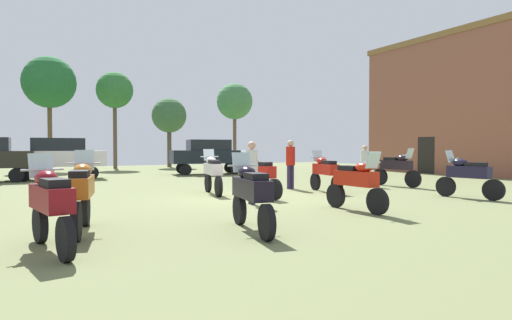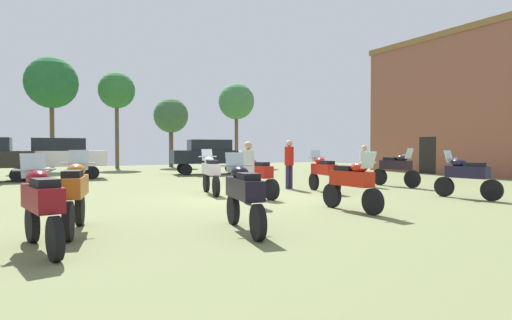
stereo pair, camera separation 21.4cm
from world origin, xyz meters
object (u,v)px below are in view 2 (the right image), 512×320
Objects in this scene: car_1 at (59,155)px; person_1 at (289,160)px; brick_building at (495,103)px; motorcycle_5 at (75,192)px; person_2 at (364,162)px; car_3 at (209,154)px; motorcycle_1 at (42,203)px; motorcycle_10 at (466,175)px; motorcycle_2 at (255,174)px; motorcycle_4 at (323,172)px; tree_8 at (236,102)px; motorcycle_9 at (211,172)px; person_3 at (248,168)px; tree_3 at (171,116)px; tree_2 at (117,91)px; motorcycle_8 at (244,193)px; motorcycle_3 at (352,182)px; motorcycle_6 at (396,168)px; tree_6 at (51,83)px.

car_1 reaches higher than person_1.
brick_building reaches higher than motorcycle_5.
car_3 is at bearing 58.09° from person_2.
motorcycle_1 is 1.01× the size of motorcycle_10.
motorcycle_4 is at bearing -1.43° from motorcycle_2.
person_2 is 19.36m from tree_8.
motorcycle_9 is (-18.66, -2.27, -3.37)m from brick_building.
motorcycle_1 is at bearing 161.69° from person_2.
tree_3 is at bearing -0.91° from person_3.
car_3 reaches higher than motorcycle_9.
person_2 is 21.65m from tree_2.
motorcycle_8 is 1.30× the size of person_3.
motorcycle_8 is at bearing -96.63° from motorcycle_9.
motorcycle_9 is at bearing 174.98° from person_1.
motorcycle_1 is 0.94× the size of motorcycle_8.
tree_3 reaches higher than motorcycle_3.
person_1 is 1.11× the size of person_2.
car_1 is (-10.27, 14.68, 0.46)m from motorcycle_10.
motorcycle_4 is 0.30× the size of tree_2.
motorcycle_9 is (4.63, 4.83, -0.00)m from motorcycle_5.
person_3 is at bearing -133.67° from motorcycle_2.
motorcycle_6 is 0.31× the size of tree_2.
motorcycle_2 is 6.35m from motorcycle_5.
motorcycle_3 is 2.87m from person_3.
tree_3 is (-2.68, 20.99, 3.30)m from motorcycle_6.
brick_building is 25.52m from motorcycle_1.
motorcycle_5 is 10.96m from motorcycle_10.
motorcycle_10 reaches higher than motorcycle_1.
motorcycle_6 is (6.00, 4.34, 0.03)m from motorcycle_3.
motorcycle_9 is (5.21, 6.10, 0.02)m from motorcycle_1.
tree_8 is (4.94, -1.68, 1.21)m from tree_3.
motorcycle_9 is at bearing -92.07° from tree_2.
motorcycle_8 is at bearing -157.59° from brick_building.
tree_6 reaches higher than motorcycle_6.
motorcycle_10 is 1.21× the size of person_3.
motorcycle_5 is at bearing -123.52° from motorcycle_9.
car_1 is 12.21m from tree_2.
motorcycle_1 is 0.97× the size of motorcycle_2.
motorcycle_1 is 28.33m from tree_3.
motorcycle_4 is 0.97× the size of motorcycle_8.
motorcycle_1 is 0.96× the size of motorcycle_9.
motorcycle_9 is at bearing -156.50° from car_1.
car_3 reaches higher than motorcycle_1.
motorcycle_5 is at bearing 157.58° from person_2.
motorcycle_9 reaches higher than motorcycle_4.
tree_8 reaches higher than motorcycle_2.
person_3 is at bearing -164.77° from brick_building.
motorcycle_10 reaches higher than motorcycle_8.
motorcycle_4 is at bearing -166.82° from brick_building.
motorcycle_1 and motorcycle_4 have the same top height.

